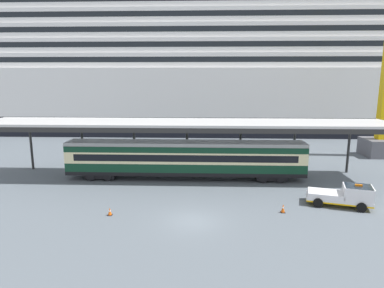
# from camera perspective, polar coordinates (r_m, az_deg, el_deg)

# --- Properties ---
(ground_plane) EXTENTS (400.00, 400.00, 0.00)m
(ground_plane) POSITION_cam_1_polar(r_m,az_deg,el_deg) (26.45, 0.13, -12.88)
(ground_plane) COLOR slate
(cruise_ship) EXTENTS (134.81, 22.63, 40.22)m
(cruise_ship) POSITION_cam_1_polar(r_m,az_deg,el_deg) (73.51, -11.91, 13.12)
(cruise_ship) COLOR black
(cruise_ship) RESTS_ON ground
(platform_canopy) EXTENTS (43.03, 6.33, 6.19)m
(platform_canopy) POSITION_cam_1_polar(r_m,az_deg,el_deg) (35.88, -1.11, 3.37)
(platform_canopy) COLOR silver
(platform_canopy) RESTS_ON ground
(train_carriage) EXTENTS (25.16, 2.81, 4.11)m
(train_carriage) POSITION_cam_1_polar(r_m,az_deg,el_deg) (36.10, -1.13, -2.39)
(train_carriage) COLOR black
(train_carriage) RESTS_ON ground
(service_truck) EXTENTS (5.55, 3.36, 2.02)m
(service_truck) POSITION_cam_1_polar(r_m,az_deg,el_deg) (31.74, 24.46, -7.84)
(service_truck) COLOR white
(service_truck) RESTS_ON ground
(traffic_cone_near) EXTENTS (0.36, 0.36, 0.73)m
(traffic_cone_near) POSITION_cam_1_polar(r_m,az_deg,el_deg) (28.83, 15.10, -10.42)
(traffic_cone_near) COLOR black
(traffic_cone_near) RESTS_ON ground
(traffic_cone_mid) EXTENTS (0.36, 0.36, 0.63)m
(traffic_cone_mid) POSITION_cam_1_polar(r_m,az_deg,el_deg) (28.14, -13.69, -11.01)
(traffic_cone_mid) COLOR black
(traffic_cone_mid) RESTS_ON ground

